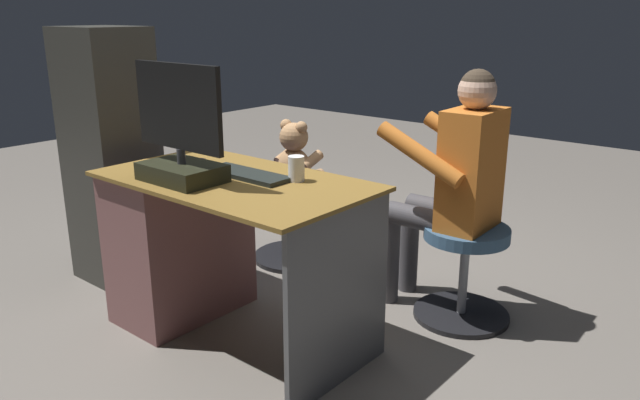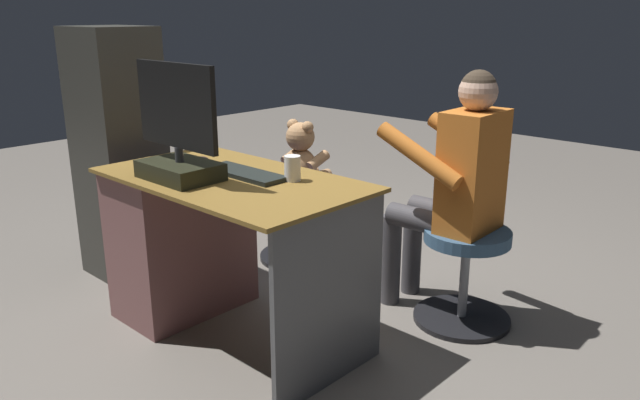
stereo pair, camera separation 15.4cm
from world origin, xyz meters
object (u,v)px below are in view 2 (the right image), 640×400
at_px(desk, 192,238).
at_px(monitor, 178,142).
at_px(keyboard, 245,173).
at_px(tv_remote, 181,163).
at_px(teddy_bear, 302,155).
at_px(cup, 292,168).
at_px(person, 455,179).
at_px(visitor_chair, 465,266).
at_px(office_chair_teddy, 301,216).
at_px(computer_mouse, 199,161).

relative_size(desk, monitor, 2.36).
distance_m(keyboard, tv_remote, 0.37).
bearing_deg(teddy_bear, cup, 132.36).
bearing_deg(person, desk, 41.79).
bearing_deg(visitor_chair, cup, 55.85).
relative_size(office_chair_teddy, visitor_chair, 1.08).
height_order(keyboard, visitor_chair, keyboard).
distance_m(computer_mouse, teddy_bear, 0.85).
height_order(monitor, office_chair_teddy, monitor).
xyz_separation_m(tv_remote, person, (-0.95, -0.85, -0.07)).
relative_size(keyboard, person, 0.35).
height_order(desk, keyboard, keyboard).
bearing_deg(person, office_chair_teddy, -1.72).
relative_size(cup, tv_remote, 0.72).
height_order(computer_mouse, teddy_bear, teddy_bear).
relative_size(desk, computer_mouse, 12.58).
bearing_deg(monitor, keyboard, -125.66).
distance_m(office_chair_teddy, person, 1.12).
distance_m(monitor, visitor_chair, 1.44).
xyz_separation_m(computer_mouse, office_chair_teddy, (0.14, -0.81, -0.50)).
bearing_deg(office_chair_teddy, person, 178.28).
bearing_deg(computer_mouse, keyboard, -177.98).
bearing_deg(monitor, visitor_chair, -130.24).
bearing_deg(monitor, person, -127.08).
relative_size(tv_remote, teddy_bear, 0.40).
distance_m(keyboard, person, 0.97).
bearing_deg(cup, tv_remote, 15.71).
distance_m(keyboard, cup, 0.23).
bearing_deg(desk, monitor, 138.27).
xyz_separation_m(keyboard, person, (-0.59, -0.77, -0.07)).
relative_size(monitor, cup, 4.77).
distance_m(teddy_bear, visitor_chair, 1.18).
bearing_deg(teddy_bear, desk, 97.40).
distance_m(cup, teddy_bear, 1.00).
relative_size(monitor, computer_mouse, 5.33).
xyz_separation_m(monitor, tv_remote, (0.20, -0.14, -0.15)).
relative_size(desk, cup, 11.25).
bearing_deg(computer_mouse, teddy_bear, -80.35).
xyz_separation_m(cup, visitor_chair, (-0.46, -0.68, -0.52)).
bearing_deg(teddy_bear, monitor, 105.84).
bearing_deg(keyboard, tv_remote, 12.23).
relative_size(computer_mouse, tv_remote, 0.64).
xyz_separation_m(desk, computer_mouse, (-0.03, -0.05, 0.38)).
distance_m(office_chair_teddy, visitor_chair, 1.13).
bearing_deg(monitor, teddy_bear, -74.16).
distance_m(tv_remote, teddy_bear, 0.90).
relative_size(computer_mouse, cup, 0.89).
xyz_separation_m(cup, office_chair_teddy, (0.67, -0.72, -0.54)).
relative_size(tv_remote, office_chair_teddy, 0.30).
relative_size(monitor, office_chair_teddy, 1.02).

